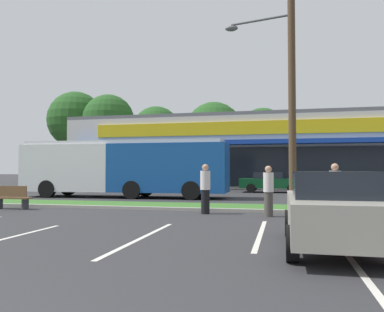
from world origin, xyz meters
TOP-DOWN VIEW (x-y plane):
  - grass_median at (0.00, 14.00)m, footprint 56.00×2.20m
  - curb_lip at (0.00, 12.78)m, footprint 56.00×0.24m
  - parking_stripe_2 at (0.56, 6.59)m, footprint 0.12×4.80m
  - parking_stripe_3 at (3.24, 7.86)m, footprint 0.12×4.80m
  - parking_stripe_4 at (4.97, 5.05)m, footprint 0.12×4.80m
  - storefront_building at (0.31, 35.40)m, footprint 31.42×12.14m
  - tree_far_left at (-23.15, 45.33)m, footprint 7.51×7.51m
  - tree_left at (-17.78, 43.92)m, footprint 6.53×6.53m
  - tree_mid_left at (-10.99, 42.76)m, footprint 5.83×5.83m
  - tree_mid at (-4.15, 43.82)m, footprint 6.83×6.83m
  - tree_mid_right at (1.44, 46.84)m, footprint 6.33×6.33m
  - utility_pole at (4.06, 14.19)m, footprint 3.16×2.37m
  - city_bus at (-5.15, 19.11)m, footprint 12.09×2.91m
  - bus_stop_bench at (-6.95, 11.74)m, footprint 1.60×0.45m
  - car_0 at (2.98, 26.13)m, footprint 4.41×1.98m
  - car_1 at (-5.89, 25.44)m, footprint 4.14×2.01m
  - car_3 at (4.77, 6.21)m, footprint 1.86×4.29m
  - pedestrian_near_bench at (5.45, 11.35)m, footprint 0.36×0.36m
  - pedestrian_by_pole at (1.05, 11.87)m, footprint 0.36×0.36m
  - pedestrian_mid at (3.32, 11.51)m, footprint 0.35×0.35m

SIDE VIEW (x-z plane):
  - parking_stripe_2 at x=0.56m, z-range 0.00..0.01m
  - parking_stripe_3 at x=3.24m, z-range 0.00..0.01m
  - parking_stripe_4 at x=4.97m, z-range 0.00..0.01m
  - grass_median at x=0.00m, z-range 0.00..0.12m
  - curb_lip at x=0.00m, z-range 0.00..0.12m
  - bus_stop_bench at x=-6.95m, z-range 0.03..0.98m
  - car_0 at x=2.98m, z-range 0.03..1.46m
  - car_1 at x=-5.89m, z-range 0.01..1.57m
  - car_3 at x=4.77m, z-range 0.01..1.58m
  - pedestrian_mid at x=3.32m, z-range 0.00..1.74m
  - pedestrian_by_pole at x=1.05m, z-range 0.00..1.81m
  - pedestrian_near_bench at x=5.45m, z-range 0.00..1.81m
  - city_bus at x=-5.15m, z-range 0.14..3.39m
  - storefront_building at x=0.31m, z-range 0.00..6.44m
  - utility_pole at x=4.06m, z-range 0.35..11.38m
  - tree_mid_right at x=1.44m, z-range 1.44..10.68m
  - tree_mid at x=-4.15m, z-range 1.42..11.09m
  - tree_mid_left at x=-10.99m, z-range 1.69..10.93m
  - tree_left at x=-17.78m, z-range 2.31..13.50m
  - tree_far_left at x=-23.15m, z-range 2.26..14.31m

